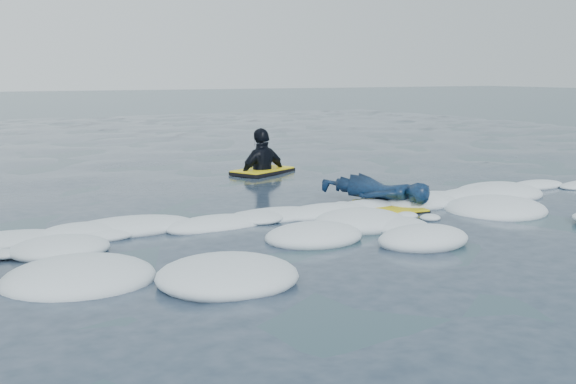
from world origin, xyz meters
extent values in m
plane|color=#162834|center=(0.00, 0.00, 0.00)|extent=(120.00, 120.00, 0.00)
cube|color=black|center=(1.86, 1.28, 0.03)|extent=(0.61, 1.01, 0.05)
cube|color=yellow|center=(1.86, 1.28, 0.07)|extent=(0.59, 0.99, 0.02)
imported|color=navy|center=(1.86, 1.53, 0.21)|extent=(0.95, 1.55, 0.35)
cube|color=black|center=(1.95, 4.82, 0.04)|extent=(1.21, 0.98, 0.05)
cube|color=yellow|center=(1.95, 4.82, 0.07)|extent=(1.18, 0.95, 0.02)
imported|color=black|center=(1.95, 4.82, -0.05)|extent=(0.99, 0.57, 1.59)
camera|label=1|loc=(-3.21, -5.50, 1.62)|focal=45.00mm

